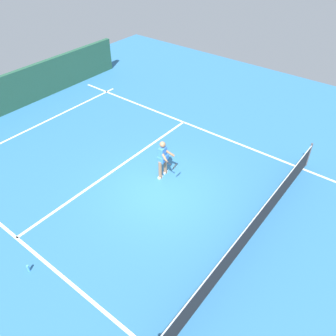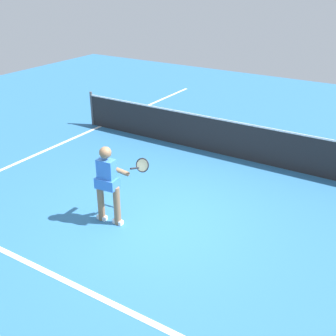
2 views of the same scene
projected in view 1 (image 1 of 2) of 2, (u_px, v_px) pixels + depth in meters
ground_plane at (161, 192)px, 12.34m from camera, size 25.81×25.81×0.00m
court_back_wall at (5, 94)px, 16.41m from camera, size 13.90×0.24×1.82m
baseline_marking at (37, 125)px, 15.92m from camera, size 9.90×0.10×0.01m
service_line_marking at (117, 168)px, 13.41m from camera, size 8.90×0.10×0.01m
sideline_left_marking at (224, 138)px, 15.08m from camera, size 0.10×17.85×0.01m
sideline_right_marking at (62, 276)px, 9.59m from camera, size 0.10×17.85×0.01m
court_net at (252, 229)px, 10.32m from camera, size 9.58×0.08×1.05m
tennis_player at (163, 158)px, 12.51m from camera, size 0.74×0.99×1.55m
water_bottle at (28, 268)px, 9.65m from camera, size 0.07×0.07×0.24m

